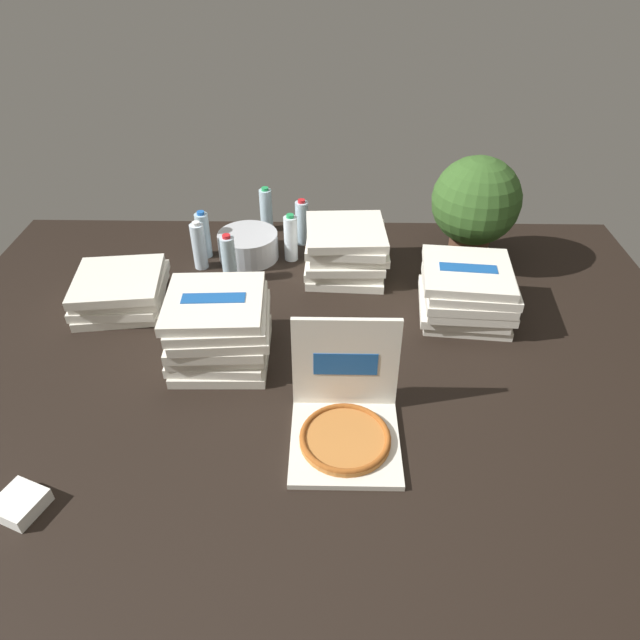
% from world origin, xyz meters
% --- Properties ---
extents(ground_plane, '(3.20, 2.40, 0.02)m').
position_xyz_m(ground_plane, '(0.00, 0.00, -0.01)').
color(ground_plane, black).
extents(open_pizza_box, '(0.36, 0.38, 0.38)m').
position_xyz_m(open_pizza_box, '(0.13, -0.36, 0.07)').
color(open_pizza_box, silver).
rests_on(open_pizza_box, ground_plane).
extents(pizza_stack_right_near, '(0.39, 0.39, 0.23)m').
position_xyz_m(pizza_stack_right_near, '(0.15, 0.69, 0.12)').
color(pizza_stack_right_near, silver).
rests_on(pizza_stack_right_near, ground_plane).
extents(pizza_stack_center_near, '(0.41, 0.41, 0.24)m').
position_xyz_m(pizza_stack_center_near, '(0.66, 0.34, 0.12)').
color(pizza_stack_center_near, silver).
rests_on(pizza_stack_center_near, ground_plane).
extents(pizza_stack_right_mid, '(0.42, 0.42, 0.16)m').
position_xyz_m(pizza_stack_right_mid, '(-0.84, 0.38, 0.08)').
color(pizza_stack_right_mid, silver).
rests_on(pizza_stack_right_mid, ground_plane).
extents(pizza_stack_left_mid, '(0.41, 0.40, 0.28)m').
position_xyz_m(pizza_stack_left_mid, '(-0.35, 0.04, 0.14)').
color(pizza_stack_left_mid, silver).
rests_on(pizza_stack_left_mid, ground_plane).
extents(ice_bucket, '(0.30, 0.30, 0.13)m').
position_xyz_m(ice_bucket, '(-0.33, 0.81, 0.07)').
color(ice_bucket, '#B7BABF').
rests_on(ice_bucket, ground_plane).
extents(water_bottle_0, '(0.07, 0.07, 0.24)m').
position_xyz_m(water_bottle_0, '(-0.27, 1.11, 0.12)').
color(water_bottle_0, silver).
rests_on(water_bottle_0, ground_plane).
extents(water_bottle_1, '(0.07, 0.07, 0.24)m').
position_xyz_m(water_bottle_1, '(-0.55, 0.71, 0.12)').
color(water_bottle_1, silver).
rests_on(water_bottle_1, ground_plane).
extents(water_bottle_2, '(0.07, 0.07, 0.24)m').
position_xyz_m(water_bottle_2, '(-0.07, 0.97, 0.12)').
color(water_bottle_2, silver).
rests_on(water_bottle_2, ground_plane).
extents(water_bottle_3, '(0.07, 0.07, 0.24)m').
position_xyz_m(water_bottle_3, '(-0.12, 0.80, 0.12)').
color(water_bottle_3, white).
rests_on(water_bottle_3, ground_plane).
extents(water_bottle_4, '(0.07, 0.07, 0.24)m').
position_xyz_m(water_bottle_4, '(-0.39, 0.59, 0.12)').
color(water_bottle_4, silver).
rests_on(water_bottle_4, ground_plane).
extents(water_bottle_5, '(0.07, 0.07, 0.24)m').
position_xyz_m(water_bottle_5, '(-0.55, 0.82, 0.12)').
color(water_bottle_5, silver).
rests_on(water_bottle_5, ground_plane).
extents(potted_plant, '(0.41, 0.41, 0.54)m').
position_xyz_m(potted_plant, '(0.75, 0.78, 0.31)').
color(potted_plant, '#513323').
rests_on(potted_plant, ground_plane).
extents(napkin_pile, '(0.17, 0.17, 0.05)m').
position_xyz_m(napkin_pile, '(-0.84, -0.67, 0.02)').
color(napkin_pile, white).
rests_on(napkin_pile, ground_plane).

